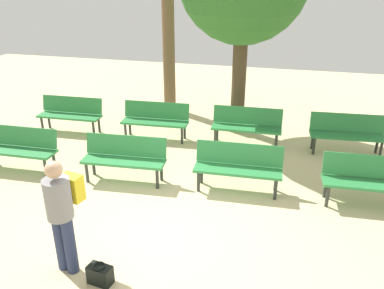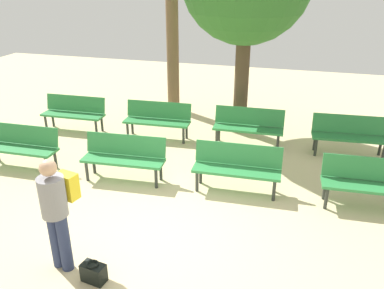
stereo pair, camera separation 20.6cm
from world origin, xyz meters
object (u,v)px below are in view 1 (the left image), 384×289
at_px(bench_r0_c1, 125,156).
at_px(bench_r1_c0, 71,112).
at_px(bench_r1_c1, 156,118).
at_px(visitor_with_backpack, 62,210).
at_px(tree_1, 169,51).
at_px(bench_r1_c3, 347,132).
at_px(bench_r0_c2, 238,165).
at_px(bench_r0_c0, 19,146).
at_px(bench_r0_c3, 371,178).
at_px(bench_r1_c2, 247,124).
at_px(handbag, 100,274).

height_order(bench_r0_c1, bench_r1_c0, same).
bearing_deg(bench_r0_c1, bench_r1_c1, 89.00).
bearing_deg(visitor_with_backpack, tree_1, -72.22).
bearing_deg(bench_r1_c3, bench_r0_c2, -137.78).
bearing_deg(bench_r0_c0, bench_r0_c3, 1.04).
xyz_separation_m(bench_r0_c0, bench_r1_c3, (6.56, 2.49, 0.00)).
distance_m(bench_r1_c1, bench_r1_c2, 2.19).
xyz_separation_m(bench_r0_c1, bench_r1_c3, (4.29, 2.39, 0.00)).
xyz_separation_m(bench_r1_c2, handbag, (-1.28, -5.01, -0.37)).
bearing_deg(tree_1, bench_r1_c3, -22.19).
distance_m(bench_r0_c0, bench_r0_c1, 2.28).
height_order(bench_r0_c1, bench_r0_c2, same).
height_order(bench_r0_c0, bench_r0_c3, same).
relative_size(bench_r0_c0, bench_r0_c1, 0.99).
bearing_deg(tree_1, bench_r0_c2, -57.86).
bearing_deg(bench_r0_c2, handbag, -118.20).
relative_size(bench_r0_c1, handbag, 4.74).
distance_m(bench_r0_c1, visitor_with_backpack, 2.59).
bearing_deg(bench_r1_c1, bench_r1_c2, 0.57).
relative_size(bench_r0_c0, bench_r1_c2, 1.00).
distance_m(tree_1, handbag, 7.29).
xyz_separation_m(tree_1, visitor_with_backpack, (0.68, -6.85, -0.77)).
height_order(bench_r1_c1, handbag, bench_r1_c1).
distance_m(bench_r0_c2, bench_r1_c3, 3.06).
xyz_separation_m(bench_r1_c1, bench_r1_c3, (4.40, 0.24, 0.00)).
bearing_deg(bench_r1_c1, bench_r1_c3, -0.24).
height_order(bench_r1_c0, bench_r1_c2, same).
bearing_deg(bench_r0_c0, bench_r1_c2, 27.27).
distance_m(bench_r0_c3, bench_r1_c0, 7.03).
distance_m(bench_r1_c0, tree_1, 3.20).
bearing_deg(bench_r1_c3, handbag, -128.73).
relative_size(bench_r0_c1, visitor_with_backpack, 0.99).
relative_size(bench_r1_c3, tree_1, 0.48).
relative_size(bench_r0_c2, tree_1, 0.48).
height_order(bench_r0_c3, bench_r1_c0, same).
bearing_deg(bench_r0_c0, tree_1, 65.67).
bearing_deg(bench_r1_c3, bench_r0_c0, -163.49).
relative_size(bench_r1_c1, visitor_with_backpack, 0.99).
bearing_deg(bench_r1_c0, bench_r0_c2, -24.62).
bearing_deg(handbag, bench_r0_c0, 139.57).
distance_m(bench_r0_c1, bench_r1_c0, 3.10).
height_order(bench_r0_c2, bench_r1_c2, same).
distance_m(bench_r1_c2, tree_1, 3.42).
xyz_separation_m(bench_r0_c2, bench_r1_c2, (-0.11, 2.13, 0.00)).
xyz_separation_m(bench_r0_c3, bench_r1_c3, (-0.17, 2.17, 0.00)).
bearing_deg(bench_r1_c3, bench_r1_c0, 178.77).
xyz_separation_m(bench_r0_c1, tree_1, (-0.43, 4.31, 1.20)).
bearing_deg(tree_1, bench_r0_c1, -84.34).
distance_m(bench_r0_c0, visitor_with_backpack, 3.54).
bearing_deg(bench_r0_c0, bench_r0_c2, 1.80).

